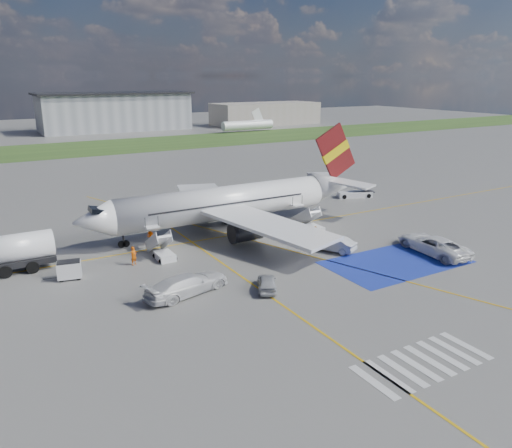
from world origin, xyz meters
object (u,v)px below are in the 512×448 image
object	(u,v)px
belt_loader	(355,195)
van_white_a	(433,242)
van_white_b	(187,281)
airliner	(235,201)
car_silver_a	(267,283)
car_silver_b	(333,244)
gpu_cart	(69,271)

from	to	relation	value
belt_loader	van_white_a	size ratio (longest dim) A/B	0.87
belt_loader	van_white_b	xyz separation A→B (m)	(-35.62, -19.76, 0.74)
airliner	car_silver_a	xyz separation A→B (m)	(-6.01, -17.23, -2.73)
van_white_a	van_white_b	size ratio (longest dim) A/B	1.11
airliner	car_silver_b	bearing A→B (deg)	-66.97
van_white_b	car_silver_a	bearing A→B (deg)	-127.69
car_silver_b	van_white_b	xyz separation A→B (m)	(-17.38, -2.33, 0.35)
belt_loader	car_silver_b	world-z (taller)	belt_loader
airliner	gpu_cart	xyz separation A→B (m)	(-20.20, -6.16, -2.61)
car_silver_b	van_white_b	size ratio (longest dim) A/B	0.83
gpu_cart	van_white_a	size ratio (longest dim) A/B	0.35
airliner	belt_loader	world-z (taller)	airliner
car_silver_b	gpu_cart	bearing A→B (deg)	-39.80
car_silver_a	car_silver_b	xyz separation A→B (m)	(11.18, 5.05, 0.14)
airliner	van_white_b	distance (m)	19.09
belt_loader	van_white_b	distance (m)	40.74
car_silver_b	van_white_a	world-z (taller)	van_white_a
car_silver_b	van_white_b	bearing A→B (deg)	-18.84
belt_loader	van_white_a	world-z (taller)	van_white_a
airliner	van_white_a	xyz separation A→B (m)	(13.77, -17.88, -2.16)
airliner	car_silver_a	size ratio (longest dim) A/B	9.43
gpu_cart	van_white_b	size ratio (longest dim) A/B	0.39
van_white_b	car_silver_b	bearing A→B (deg)	-96.34
gpu_cart	belt_loader	world-z (taller)	gpu_cart
car_silver_a	belt_loader	bearing A→B (deg)	-114.14
car_silver_a	car_silver_b	distance (m)	12.27
car_silver_a	car_silver_b	world-z (taller)	car_silver_b
airliner	gpu_cart	world-z (taller)	airliner
car_silver_b	van_white_a	bearing A→B (deg)	119.97
van_white_a	van_white_b	distance (m)	26.20
airliner	van_white_a	size ratio (longest dim) A/B	5.61
airliner	van_white_b	bearing A→B (deg)	-130.09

